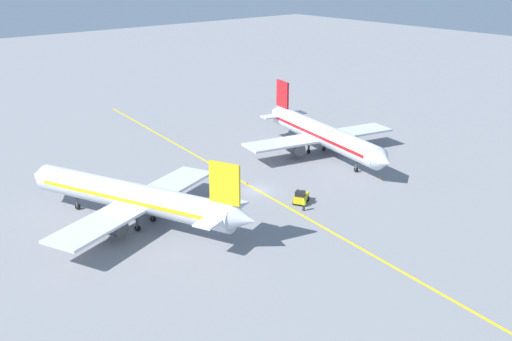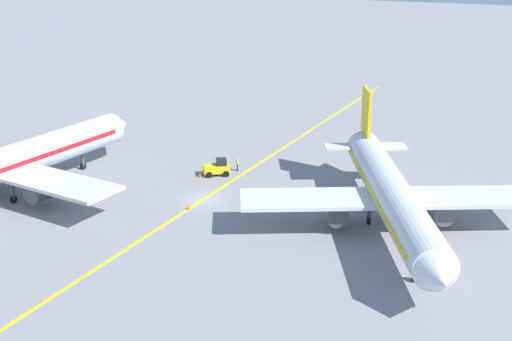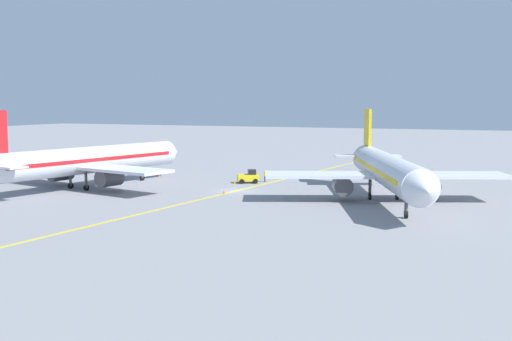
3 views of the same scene
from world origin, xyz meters
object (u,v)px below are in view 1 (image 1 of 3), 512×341
at_px(airplane_at_gate, 134,197).
at_px(baggage_tug_white, 301,197).
at_px(ground_crew_worker, 304,205).
at_px(traffic_cone_mid_apron, 247,183).
at_px(airplane_adjacent_stand, 322,134).
at_px(traffic_cone_near_nose, 381,178).
at_px(traffic_cone_by_wingtip, 302,195).

relative_size(airplane_at_gate, baggage_tug_white, 10.17).
relative_size(airplane_at_gate, ground_crew_worker, 20.27).
height_order(airplane_at_gate, traffic_cone_mid_apron, airplane_at_gate).
xyz_separation_m(airplane_adjacent_stand, ground_crew_worker, (-19.46, -15.47, -2.80)).
relative_size(airplane_at_gate, airplane_adjacent_stand, 0.97).
relative_size(traffic_cone_near_nose, traffic_cone_by_wingtip, 1.00).
height_order(airplane_adjacent_stand, ground_crew_worker, airplane_adjacent_stand).
height_order(baggage_tug_white, traffic_cone_near_nose, baggage_tug_white).
bearing_deg(ground_crew_worker, traffic_cone_by_wingtip, 48.19).
bearing_deg(baggage_tug_white, airplane_at_gate, 157.43).
height_order(baggage_tug_white, traffic_cone_by_wingtip, baggage_tug_white).
bearing_deg(baggage_tug_white, traffic_cone_by_wingtip, 41.34).
distance_m(ground_crew_worker, traffic_cone_mid_apron, 12.72).
height_order(traffic_cone_near_nose, traffic_cone_mid_apron, same).
distance_m(airplane_at_gate, traffic_cone_by_wingtip, 24.26).
height_order(airplane_at_gate, airplane_adjacent_stand, same).
distance_m(baggage_tug_white, traffic_cone_near_nose, 15.96).
bearing_deg(ground_crew_worker, baggage_tug_white, 53.61).
distance_m(baggage_tug_white, ground_crew_worker, 2.71).
bearing_deg(traffic_cone_near_nose, ground_crew_worker, -177.45).
distance_m(ground_crew_worker, traffic_cone_by_wingtip, 4.86).
height_order(airplane_adjacent_stand, traffic_cone_mid_apron, airplane_adjacent_stand).
bearing_deg(airplane_adjacent_stand, baggage_tug_white, -143.33).
distance_m(airplane_at_gate, baggage_tug_white, 23.16).
relative_size(baggage_tug_white, ground_crew_worker, 1.99).
height_order(traffic_cone_mid_apron, traffic_cone_by_wingtip, same).
distance_m(airplane_adjacent_stand, ground_crew_worker, 25.02).
bearing_deg(airplane_at_gate, baggage_tug_white, -22.57).
xyz_separation_m(airplane_adjacent_stand, traffic_cone_near_nose, (-1.97, -14.69, -3.43)).
relative_size(traffic_cone_mid_apron, traffic_cone_by_wingtip, 1.00).
xyz_separation_m(ground_crew_worker, traffic_cone_by_wingtip, (3.22, 3.60, -0.63)).
bearing_deg(airplane_adjacent_stand, airplane_at_gate, -173.48).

